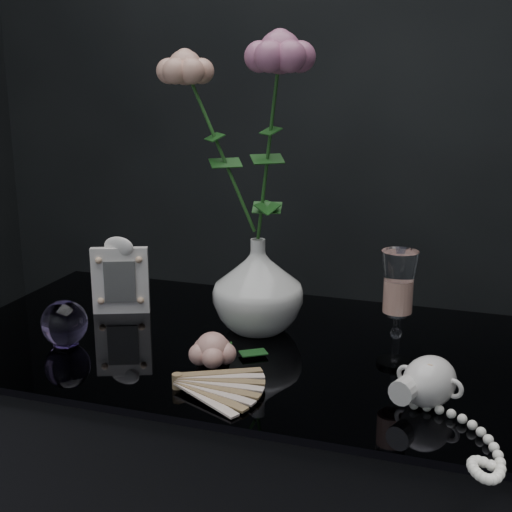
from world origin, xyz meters
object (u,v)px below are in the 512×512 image
(pearl_jar, at_px, (429,379))
(paperweight, at_px, (65,323))
(wine_glass, at_px, (397,309))
(vase, at_px, (258,286))
(picture_frame, at_px, (120,275))
(loose_rose, at_px, (212,350))

(pearl_jar, bearing_deg, paperweight, -161.87)
(wine_glass, bearing_deg, vase, 163.82)
(vase, distance_m, picture_frame, 0.28)
(paperweight, xyz_separation_m, loose_rose, (0.28, -0.00, -0.01))
(wine_glass, relative_size, paperweight, 2.37)
(vase, relative_size, loose_rose, 1.02)
(paperweight, bearing_deg, wine_glass, 10.01)
(picture_frame, bearing_deg, paperweight, -115.52)
(loose_rose, bearing_deg, picture_frame, 140.47)
(picture_frame, bearing_deg, loose_rose, -56.63)
(loose_rose, bearing_deg, pearl_jar, -8.94)
(wine_glass, xyz_separation_m, pearl_jar, (0.07, -0.12, -0.06))
(vase, bearing_deg, pearl_jar, -31.64)
(paperweight, height_order, loose_rose, paperweight)
(pearl_jar, bearing_deg, picture_frame, -178.10)
(picture_frame, bearing_deg, wine_glass, -30.63)
(wine_glass, height_order, picture_frame, wine_glass)
(vase, distance_m, wine_glass, 0.27)
(loose_rose, height_order, pearl_jar, pearl_jar)
(vase, xyz_separation_m, loose_rose, (-0.02, -0.18, -0.06))
(vase, distance_m, paperweight, 0.34)
(picture_frame, height_order, paperweight, picture_frame)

